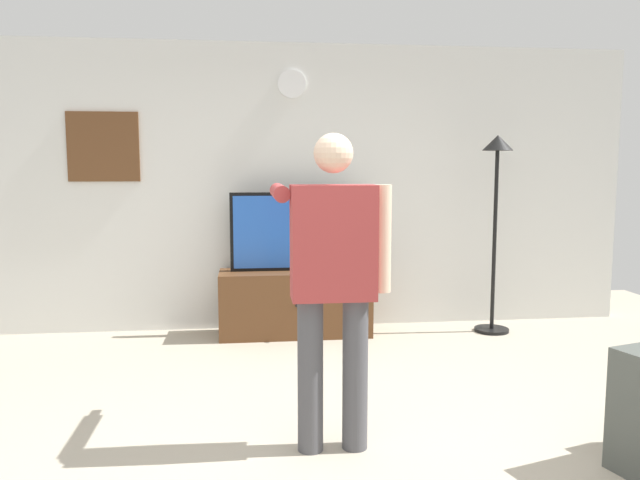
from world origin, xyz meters
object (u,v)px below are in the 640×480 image
at_px(framed_picture, 103,147).
at_px(television, 294,231).
at_px(wall_clock, 292,84).
at_px(tv_stand, 295,303).
at_px(floor_lamp, 496,192).
at_px(person_standing_nearer_lamp, 333,272).

bearing_deg(framed_picture, television, -8.19).
bearing_deg(wall_clock, tv_stand, -90.00).
distance_m(wall_clock, floor_lamp, 2.15).
height_order(floor_lamp, person_standing_nearer_lamp, floor_lamp).
bearing_deg(tv_stand, television, 90.00).
xyz_separation_m(floor_lamp, person_standing_nearer_lamp, (-1.83, -2.25, -0.33)).
distance_m(floor_lamp, person_standing_nearer_lamp, 2.92).
bearing_deg(person_standing_nearer_lamp, wall_clock, 90.59).
bearing_deg(tv_stand, framed_picture, 170.31).
distance_m(television, person_standing_nearer_lamp, 2.40).
xyz_separation_m(tv_stand, framed_picture, (-1.73, 0.30, 1.43)).
relative_size(television, framed_picture, 1.84).
xyz_separation_m(tv_stand, floor_lamp, (1.86, -0.11, 1.02)).
relative_size(television, wall_clock, 4.47).
distance_m(television, floor_lamp, 1.90).
xyz_separation_m(television, framed_picture, (-1.73, 0.25, 0.77)).
distance_m(wall_clock, person_standing_nearer_lamp, 2.96).
distance_m(tv_stand, person_standing_nearer_lamp, 2.45).
distance_m(tv_stand, wall_clock, 2.04).
height_order(television, person_standing_nearer_lamp, person_standing_nearer_lamp).
bearing_deg(tv_stand, wall_clock, 90.00).
bearing_deg(wall_clock, floor_lamp, -12.05).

